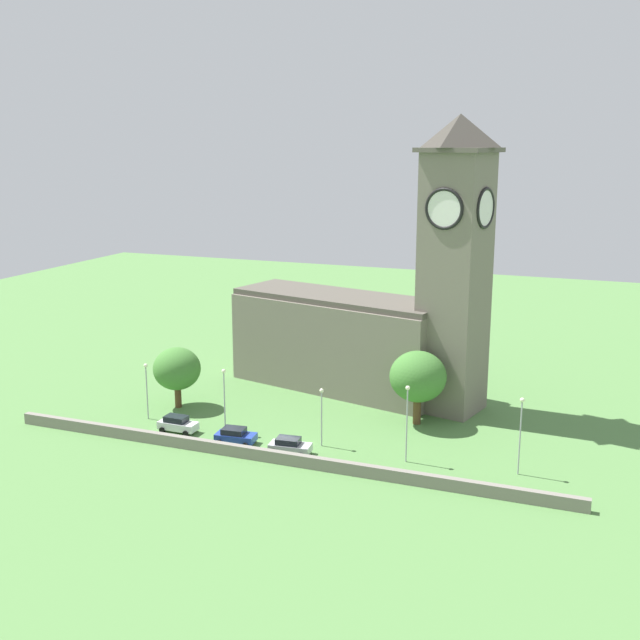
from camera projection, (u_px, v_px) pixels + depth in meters
ground_plane at (335, 403)px, 92.22m from camera, size 200.00×200.00×0.00m
church at (374, 319)px, 93.84m from camera, size 33.73×15.87×33.28m
quay_barrier at (270, 456)px, 75.26m from camera, size 59.12×0.70×1.19m
car_white at (178, 424)px, 82.94m from camera, size 4.26×2.06×1.77m
car_blue at (235, 436)px, 79.78m from camera, size 4.29×2.60×1.66m
car_silver at (290, 446)px, 77.04m from camera, size 4.30×2.50×1.69m
streetlamp_west_end at (146, 382)px, 86.12m from camera, size 0.44×0.44×6.43m
streetlamp_west_mid at (224, 390)px, 82.04m from camera, size 0.44×0.44×7.02m
streetlamp_central at (322, 407)px, 78.37m from camera, size 0.44×0.44×6.15m
streetlamp_east_mid at (407, 412)px, 74.24m from camera, size 0.44×0.44×7.73m
streetlamp_east_end at (521, 424)px, 71.42m from camera, size 0.44×0.44×7.52m
tree_churchyard at (418, 377)px, 84.38m from camera, size 6.21×6.21×8.22m
tree_by_tower at (177, 369)px, 89.88m from camera, size 5.51×5.51×7.17m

